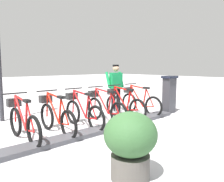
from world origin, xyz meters
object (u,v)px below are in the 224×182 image
bike_docked_4 (55,116)px  bike_docked_3 (82,111)px  bike_docked_1 (123,104)px  payment_kiosk (169,94)px  bike_docked_0 (139,102)px  planter_bush (130,142)px  bike_docked_5 (23,122)px  bike_docked_2 (104,107)px  worker_near_rack (116,86)px

bike_docked_4 → bike_docked_3: bearing=-90.0°
bike_docked_1 → bike_docked_3: same height
bike_docked_3 → bike_docked_4: bearing=90.0°
payment_kiosk → bike_docked_0: bearing=58.0°
bike_docked_1 → planter_bush: bike_docked_1 is taller
payment_kiosk → bike_docked_5: bearing=83.2°
bike_docked_5 → planter_bush: 2.68m
payment_kiosk → bike_docked_2: size_ratio=0.74×
bike_docked_1 → planter_bush: size_ratio=1.77×
bike_docked_3 → worker_near_rack: (0.88, -2.09, 0.48)m
bike_docked_1 → bike_docked_2: size_ratio=1.00×
bike_docked_2 → bike_docked_5: same height
bike_docked_5 → bike_docked_2: bearing=-90.0°
payment_kiosk → bike_docked_1: payment_kiosk is taller
bike_docked_5 → worker_near_rack: worker_near_rack is taller
worker_near_rack → planter_bush: worker_near_rack is taller
bike_docked_2 → bike_docked_3: same height
payment_kiosk → bike_docked_4: (0.57, 4.01, -0.24)m
bike_docked_5 → worker_near_rack: (0.88, -3.63, 0.48)m
bike_docked_1 → bike_docked_4: (0.00, 2.32, 0.00)m
payment_kiosk → bike_docked_5: 4.83m
payment_kiosk → bike_docked_4: size_ratio=0.74×
bike_docked_2 → bike_docked_4: 1.55m
bike_docked_3 → bike_docked_4: (0.00, 0.77, 0.00)m
bike_docked_0 → planter_bush: (-2.63, 3.36, 0.11)m
bike_docked_2 → planter_bush: bearing=145.5°
bike_docked_3 → bike_docked_5: size_ratio=1.00×
bike_docked_2 → bike_docked_3: 0.77m
payment_kiosk → bike_docked_2: (0.57, 2.46, -0.24)m
bike_docked_4 → bike_docked_0: bearing=-90.0°
bike_docked_1 → worker_near_rack: worker_near_rack is taller
bike_docked_1 → bike_docked_2: bearing=90.0°
bike_docked_4 → bike_docked_2: bearing=-90.0°
payment_kiosk → planter_bush: payment_kiosk is taller
worker_near_rack → payment_kiosk: bearing=-141.5°
bike_docked_4 → worker_near_rack: (0.88, -2.86, 0.48)m
bike_docked_2 → planter_bush: 3.19m
bike_docked_2 → planter_bush: (-2.63, 1.81, 0.11)m
bike_docked_2 → worker_near_rack: size_ratio=1.04×
bike_docked_0 → bike_docked_4: same height
worker_near_rack → bike_docked_3: bearing=112.8°
bike_docked_4 → worker_near_rack: bearing=-72.9°
bike_docked_0 → bike_docked_3: bearing=90.0°
bike_docked_1 → bike_docked_5: bearing=90.0°
payment_kiosk → bike_docked_1: bearing=71.3°
planter_bush → bike_docked_4: bearing=-5.7°
bike_docked_3 → planter_bush: size_ratio=1.77×
payment_kiosk → bike_docked_0: 1.10m
payment_kiosk → bike_docked_5: (0.57, 4.79, -0.24)m
bike_docked_0 → bike_docked_1: size_ratio=1.00×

